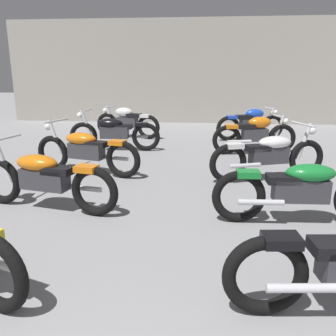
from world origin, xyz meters
The scene contains 9 objects.
back_wall centered at (0.00, 13.44, 1.80)m, with size 13.35×0.24×3.60m, color #9E998E.
motorcycle_left_row_2 centered at (-1.66, 4.74, 0.45)m, with size 2.15×0.73×0.97m.
motorcycle_left_row_3 centered at (-1.66, 6.50, 0.45)m, with size 2.13×0.82×0.97m.
motorcycle_left_row_4 centered at (-1.65, 8.52, 0.45)m, with size 2.17×0.68×0.97m.
motorcycle_left_row_5 centered at (-1.70, 10.22, 0.46)m, with size 1.93×0.67×0.88m.
motorcycle_right_row_2 centered at (1.70, 4.61, 0.45)m, with size 2.17×0.68×0.97m.
motorcycle_right_row_3 centered at (1.62, 6.48, 0.45)m, with size 2.08×0.94×0.97m.
motorcycle_right_row_4 centered at (1.65, 8.51, 0.46)m, with size 1.95×0.65×0.88m.
motorcycle_right_row_5 centered at (1.76, 10.23, 0.46)m, with size 1.91×0.75×0.88m.
Camera 1 is at (0.49, 0.31, 1.86)m, focal length 38.15 mm.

